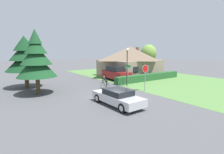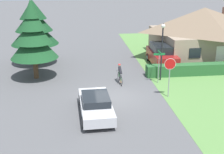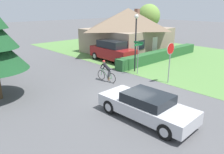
{
  "view_description": "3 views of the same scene",
  "coord_description": "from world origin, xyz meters",
  "px_view_note": "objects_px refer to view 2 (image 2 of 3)",
  "views": [
    {
      "loc": [
        -9.42,
        -13.3,
        4.35
      ],
      "look_at": [
        1.45,
        2.36,
        1.39
      ],
      "focal_mm": 28.0,
      "sensor_mm": 36.0,
      "label": 1
    },
    {
      "loc": [
        -2.53,
        -19.93,
        8.56
      ],
      "look_at": [
        -0.06,
        0.43,
        1.37
      ],
      "focal_mm": 50.0,
      "sensor_mm": 36.0,
      "label": 2
    },
    {
      "loc": [
        -8.97,
        -8.28,
        5.13
      ],
      "look_at": [
        -0.29,
        1.03,
        0.99
      ],
      "focal_mm": 35.0,
      "sensor_mm": 36.0,
      "label": 3
    }
  ],
  "objects_px": {
    "cyclist": "(120,74)",
    "street_name_sign": "(159,61)",
    "conifer_tall_near": "(33,36)",
    "conifer_tall_far": "(34,25)",
    "sedan_left_lane": "(96,105)",
    "street_lamp": "(162,43)",
    "cottage_house": "(203,32)",
    "parked_suv_right": "(162,55)",
    "stop_sign": "(170,70)"
  },
  "relations": [
    {
      "from": "parked_suv_right",
      "to": "street_lamp",
      "type": "distance_m",
      "value": 4.52
    },
    {
      "from": "cyclist",
      "to": "sedan_left_lane",
      "type": "bearing_deg",
      "value": 154.28
    },
    {
      "from": "cottage_house",
      "to": "parked_suv_right",
      "type": "height_order",
      "value": "cottage_house"
    },
    {
      "from": "stop_sign",
      "to": "parked_suv_right",
      "type": "bearing_deg",
      "value": -99.97
    },
    {
      "from": "street_name_sign",
      "to": "cyclist",
      "type": "bearing_deg",
      "value": 173.43
    },
    {
      "from": "street_name_sign",
      "to": "street_lamp",
      "type": "bearing_deg",
      "value": 59.23
    },
    {
      "from": "cottage_house",
      "to": "cyclist",
      "type": "bearing_deg",
      "value": -148.1
    },
    {
      "from": "sedan_left_lane",
      "to": "cyclist",
      "type": "bearing_deg",
      "value": -24.88
    },
    {
      "from": "cottage_house",
      "to": "cyclist",
      "type": "xyz_separation_m",
      "value": [
        -9.29,
        -6.66,
        -1.84
      ]
    },
    {
      "from": "cottage_house",
      "to": "conifer_tall_far",
      "type": "height_order",
      "value": "conifer_tall_far"
    },
    {
      "from": "cottage_house",
      "to": "conifer_tall_near",
      "type": "relative_size",
      "value": 1.59
    },
    {
      "from": "sedan_left_lane",
      "to": "street_lamp",
      "type": "xyz_separation_m",
      "value": [
        5.62,
        5.65,
        2.42
      ]
    },
    {
      "from": "street_lamp",
      "to": "conifer_tall_near",
      "type": "bearing_deg",
      "value": 170.25
    },
    {
      "from": "cyclist",
      "to": "conifer_tall_far",
      "type": "height_order",
      "value": "conifer_tall_far"
    },
    {
      "from": "street_lamp",
      "to": "street_name_sign",
      "type": "bearing_deg",
      "value": -120.77
    },
    {
      "from": "conifer_tall_near",
      "to": "conifer_tall_far",
      "type": "distance_m",
      "value": 4.01
    },
    {
      "from": "street_name_sign",
      "to": "conifer_tall_far",
      "type": "height_order",
      "value": "conifer_tall_far"
    },
    {
      "from": "street_lamp",
      "to": "conifer_tall_far",
      "type": "height_order",
      "value": "conifer_tall_far"
    },
    {
      "from": "street_lamp",
      "to": "conifer_tall_near",
      "type": "height_order",
      "value": "conifer_tall_near"
    },
    {
      "from": "cyclist",
      "to": "conifer_tall_near",
      "type": "distance_m",
      "value": 7.47
    },
    {
      "from": "cyclist",
      "to": "conifer_tall_near",
      "type": "height_order",
      "value": "conifer_tall_near"
    },
    {
      "from": "street_lamp",
      "to": "sedan_left_lane",
      "type": "bearing_deg",
      "value": -134.85
    },
    {
      "from": "conifer_tall_near",
      "to": "cottage_house",
      "type": "bearing_deg",
      "value": 16.39
    },
    {
      "from": "conifer_tall_far",
      "to": "cottage_house",
      "type": "bearing_deg",
      "value": 2.44
    },
    {
      "from": "stop_sign",
      "to": "sedan_left_lane",
      "type": "bearing_deg",
      "value": 24.63
    },
    {
      "from": "cottage_house",
      "to": "parked_suv_right",
      "type": "bearing_deg",
      "value": -155.77
    },
    {
      "from": "parked_suv_right",
      "to": "conifer_tall_far",
      "type": "xyz_separation_m",
      "value": [
        -11.51,
        1.86,
        2.65
      ]
    },
    {
      "from": "sedan_left_lane",
      "to": "street_lamp",
      "type": "relative_size",
      "value": 1.03
    },
    {
      "from": "cyclist",
      "to": "street_name_sign",
      "type": "bearing_deg",
      "value": -99.28
    },
    {
      "from": "conifer_tall_far",
      "to": "cyclist",
      "type": "bearing_deg",
      "value": -40.32
    },
    {
      "from": "cyclist",
      "to": "street_name_sign",
      "type": "relative_size",
      "value": 0.7
    },
    {
      "from": "parked_suv_right",
      "to": "conifer_tall_far",
      "type": "height_order",
      "value": "conifer_tall_far"
    },
    {
      "from": "cottage_house",
      "to": "street_name_sign",
      "type": "xyz_separation_m",
      "value": [
        -6.32,
        -7.0,
        -0.77
      ]
    },
    {
      "from": "sedan_left_lane",
      "to": "conifer_tall_far",
      "type": "relative_size",
      "value": 0.8
    },
    {
      "from": "cyclist",
      "to": "cottage_house",
      "type": "bearing_deg",
      "value": -57.07
    },
    {
      "from": "cyclist",
      "to": "street_name_sign",
      "type": "height_order",
      "value": "street_name_sign"
    },
    {
      "from": "cottage_house",
      "to": "parked_suv_right",
      "type": "xyz_separation_m",
      "value": [
        -4.81,
        -2.55,
        -1.56
      ]
    },
    {
      "from": "cottage_house",
      "to": "sedan_left_lane",
      "type": "xyz_separation_m",
      "value": [
        -11.58,
        -12.05,
        -1.91
      ]
    },
    {
      "from": "sedan_left_lane",
      "to": "conifer_tall_near",
      "type": "height_order",
      "value": "conifer_tall_near"
    },
    {
      "from": "cottage_house",
      "to": "parked_suv_right",
      "type": "distance_m",
      "value": 5.67
    },
    {
      "from": "street_name_sign",
      "to": "conifer_tall_near",
      "type": "relative_size",
      "value": 0.41
    },
    {
      "from": "sedan_left_lane",
      "to": "conifer_tall_far",
      "type": "distance_m",
      "value": 12.67
    },
    {
      "from": "stop_sign",
      "to": "conifer_tall_far",
      "type": "bearing_deg",
      "value": -40.68
    },
    {
      "from": "sedan_left_lane",
      "to": "street_name_sign",
      "type": "height_order",
      "value": "street_name_sign"
    },
    {
      "from": "street_lamp",
      "to": "conifer_tall_near",
      "type": "distance_m",
      "value": 10.14
    },
    {
      "from": "sedan_left_lane",
      "to": "stop_sign",
      "type": "distance_m",
      "value": 5.84
    },
    {
      "from": "street_lamp",
      "to": "stop_sign",
      "type": "bearing_deg",
      "value": -96.26
    },
    {
      "from": "cyclist",
      "to": "parked_suv_right",
      "type": "bearing_deg",
      "value": -50.2
    },
    {
      "from": "sedan_left_lane",
      "to": "conifer_tall_far",
      "type": "xyz_separation_m",
      "value": [
        -4.74,
        11.36,
        3.0
      ]
    },
    {
      "from": "street_lamp",
      "to": "street_name_sign",
      "type": "xyz_separation_m",
      "value": [
        -0.36,
        -0.6,
        -1.29
      ]
    }
  ]
}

